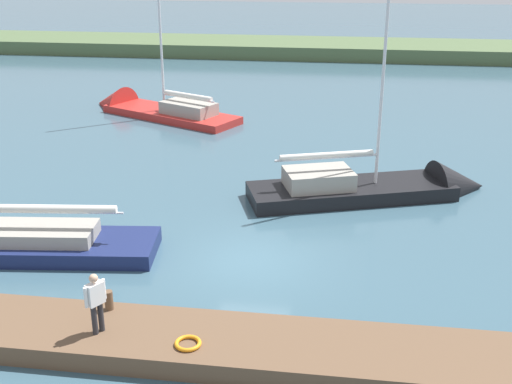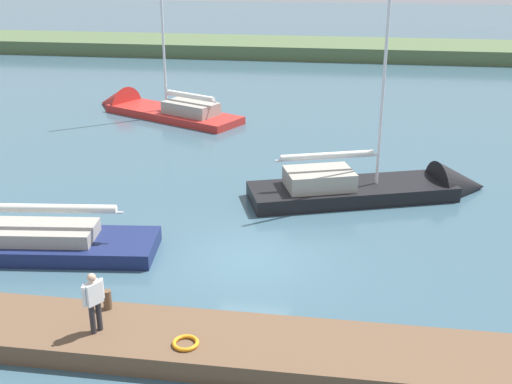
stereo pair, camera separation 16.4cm
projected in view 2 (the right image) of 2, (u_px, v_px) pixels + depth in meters
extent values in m
plane|color=#385666|center=(250.00, 260.00, 20.62)|extent=(200.00, 200.00, 0.00)
cube|color=#4C603D|center=(319.00, 55.00, 59.16)|extent=(180.00, 8.00, 2.40)
cube|color=brown|center=(218.00, 345.00, 15.77)|extent=(21.06, 2.37, 0.54)
cylinder|color=brown|center=(107.00, 300.00, 16.77)|extent=(0.22, 0.22, 0.54)
torus|color=orange|center=(186.00, 343.00, 15.31)|extent=(0.66, 0.66, 0.10)
cube|color=navy|center=(24.00, 250.00, 21.10)|extent=(9.06, 3.28, 0.83)
cube|color=gray|center=(40.00, 232.00, 20.85)|extent=(3.75, 1.97, 0.46)
cylinder|color=silver|center=(58.00, 212.00, 20.55)|extent=(4.24, 0.54, 0.07)
cylinder|color=silver|center=(58.00, 208.00, 20.50)|extent=(3.84, 0.69, 0.27)
cube|color=black|center=(352.00, 196.00, 25.59)|extent=(8.59, 4.95, 0.94)
cone|color=black|center=(460.00, 188.00, 26.39)|extent=(2.83, 2.98, 2.41)
cube|color=gray|center=(319.00, 179.00, 25.05)|extent=(3.05, 2.52, 0.71)
cylinder|color=silver|center=(385.00, 70.00, 23.92)|extent=(0.12, 0.12, 9.17)
cylinder|color=silver|center=(327.00, 158.00, 24.79)|extent=(4.01, 1.45, 0.10)
cylinder|color=silver|center=(328.00, 155.00, 24.75)|extent=(3.64, 1.42, 0.21)
cube|color=#B22823|center=(173.00, 116.00, 37.59)|extent=(8.95, 6.20, 0.71)
cone|color=#B22823|center=(114.00, 105.00, 40.25)|extent=(3.26, 3.37, 2.60)
cube|color=gray|center=(191.00, 108.00, 36.59)|extent=(3.55, 2.92, 0.70)
cylinder|color=silver|center=(162.00, 17.00, 35.78)|extent=(0.14, 0.14, 10.66)
cylinder|color=silver|center=(190.00, 98.00, 36.37)|extent=(3.42, 1.77, 0.11)
cylinder|color=silver|center=(190.00, 96.00, 36.32)|extent=(3.16, 1.76, 0.28)
cylinder|color=#28282D|center=(92.00, 319.00, 15.65)|extent=(0.14, 0.14, 0.81)
cylinder|color=#28282D|center=(99.00, 316.00, 15.79)|extent=(0.14, 0.14, 0.81)
cube|color=white|center=(93.00, 293.00, 15.47)|extent=(0.42, 0.49, 0.57)
sphere|color=tan|center=(91.00, 278.00, 15.31)|extent=(0.22, 0.22, 0.22)
cylinder|color=white|center=(84.00, 297.00, 15.27)|extent=(0.09, 0.09, 0.54)
cylinder|color=white|center=(102.00, 288.00, 15.66)|extent=(0.09, 0.09, 0.54)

